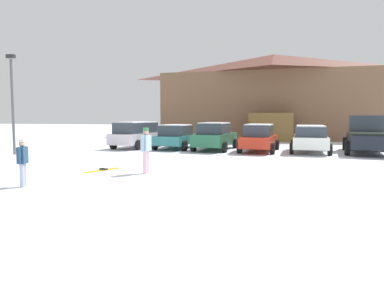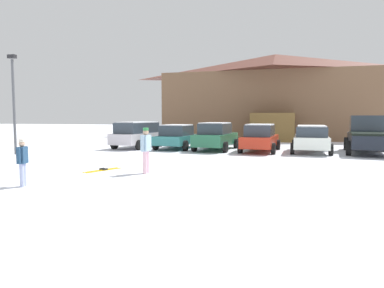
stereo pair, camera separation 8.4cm
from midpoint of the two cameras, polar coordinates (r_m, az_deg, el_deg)
name	(u,v)px [view 2 (the right image)]	position (r m, az deg, el deg)	size (l,w,h in m)	color
ground	(93,210)	(7.96, -15.95, -10.57)	(160.00, 160.00, 0.00)	white
ski_lodge	(275,96)	(35.51, 13.69, 7.81)	(21.11, 12.17, 8.28)	brown
parked_silver_wagon	(138,134)	(23.09, -8.93, 1.67)	(2.47, 4.58, 1.75)	silver
parked_teal_hatchback	(177,136)	(22.24, -2.33, 1.27)	(2.37, 4.30, 1.58)	#2D7675
parked_green_coupe	(216,136)	(21.44, 4.12, 1.32)	(2.37, 4.81, 1.72)	#246443
parked_red_sedan	(260,138)	(20.79, 11.41, 1.04)	(2.28, 4.76, 1.65)	#B52A17
parked_white_suv	(311,138)	(20.97, 19.35, 0.99)	(2.34, 4.49, 1.57)	white
pickup_truck	(368,136)	(22.03, 27.35, 1.24)	(2.84, 5.63, 2.15)	black
skier_teen_in_navy_coat	(22,160)	(11.19, -26.22, -2.39)	(0.30, 0.50, 1.41)	#9FAAD5
skier_adult_in_blue_parka	(146,148)	(12.51, -7.50, -0.61)	(0.27, 0.62, 1.67)	#EEBACA
pair_of_skis	(103,170)	(13.64, -14.47, -4.19)	(0.90, 1.59, 0.08)	#E8B410
lamp_post	(14,99)	(21.13, -27.49, 6.72)	(0.44, 0.24, 5.41)	#515459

